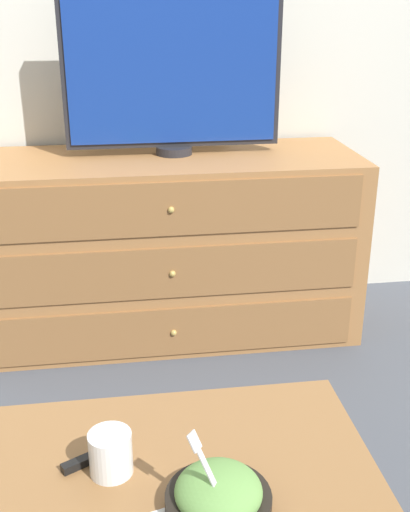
# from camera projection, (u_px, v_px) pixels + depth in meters

# --- Properties ---
(ground_plane) EXTENTS (12.00, 12.00, 0.00)m
(ground_plane) POSITION_uv_depth(u_px,v_px,m) (140.00, 298.00, 3.11)
(ground_plane) COLOR #474C56
(wall_back) EXTENTS (12.00, 0.05, 2.60)m
(wall_back) POSITION_uv_depth(u_px,v_px,m) (127.00, 11.00, 2.64)
(wall_back) COLOR silver
(wall_back) RESTS_ON ground_plane
(dresser) EXTENTS (1.57, 0.58, 0.76)m
(dresser) POSITION_uv_depth(u_px,v_px,m) (166.00, 246.00, 2.69)
(dresser) COLOR #9E6B3D
(dresser) RESTS_ON ground_plane
(tv) EXTENTS (0.85, 0.15, 0.63)m
(tv) POSITION_uv_depth(u_px,v_px,m) (172.00, 72.00, 2.48)
(tv) COLOR #232328
(tv) RESTS_ON dresser
(coffee_table) EXTENTS (0.90, 0.56, 0.46)m
(coffee_table) POSITION_uv_depth(u_px,v_px,m) (162.00, 497.00, 1.35)
(coffee_table) COLOR olive
(coffee_table) RESTS_ON ground_plane
(takeout_bowl) EXTENTS (0.20, 0.20, 0.18)m
(takeout_bowl) POSITION_uv_depth(u_px,v_px,m) (218.00, 495.00, 1.21)
(takeout_bowl) COLOR black
(takeout_bowl) RESTS_ON coffee_table
(drink_cup) EXTENTS (0.09, 0.09, 0.09)m
(drink_cup) POSITION_uv_depth(u_px,v_px,m) (111.00, 455.00, 1.31)
(drink_cup) COLOR beige
(drink_cup) RESTS_ON coffee_table
(remote_control) EXTENTS (0.13, 0.08, 0.02)m
(remote_control) POSITION_uv_depth(u_px,v_px,m) (91.00, 458.00, 1.35)
(remote_control) COLOR black
(remote_control) RESTS_ON coffee_table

